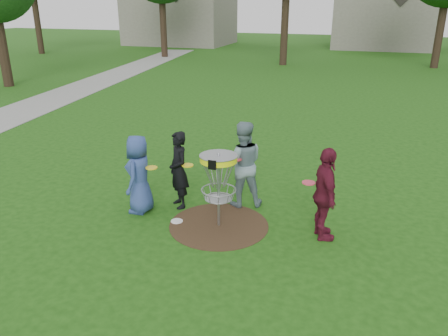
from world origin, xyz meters
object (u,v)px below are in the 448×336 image
(player_black, at_px, (179,170))
(disc_golf_basket, at_px, (219,173))
(player_grey, at_px, (242,164))
(player_blue, at_px, (139,174))
(player_maroon, at_px, (325,194))

(player_black, height_order, disc_golf_basket, player_black)
(player_black, height_order, player_grey, player_grey)
(player_grey, bearing_deg, disc_golf_basket, 59.62)
(player_black, relative_size, player_grey, 0.89)
(player_blue, relative_size, player_black, 0.99)
(player_maroon, bearing_deg, disc_golf_basket, 74.01)
(player_blue, relative_size, player_maroon, 0.94)
(player_grey, bearing_deg, player_black, -0.14)
(player_blue, distance_m, disc_golf_basket, 1.64)
(player_black, relative_size, player_maroon, 0.94)
(player_black, bearing_deg, player_maroon, 39.16)
(player_maroon, height_order, disc_golf_basket, player_maroon)
(player_black, xyz_separation_m, player_maroon, (2.80, -0.38, 0.05))
(disc_golf_basket, bearing_deg, player_grey, 81.28)
(player_grey, xyz_separation_m, player_maroon, (1.66, -0.83, -0.05))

